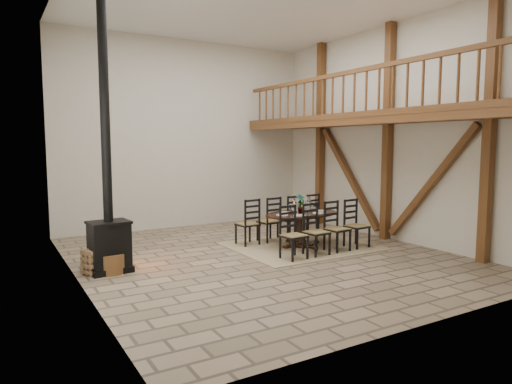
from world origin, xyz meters
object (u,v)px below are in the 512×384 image
log_basket (110,262)px  log_stack (94,262)px  wood_stove (108,209)px  dining_table (301,230)px

log_basket → log_stack: size_ratio=1.23×
wood_stove → log_stack: size_ratio=11.54×
log_basket → wood_stove: bearing=87.1°
wood_stove → log_stack: wood_stove is taller
log_stack → wood_stove: bearing=-3.3°
dining_table → log_stack: bearing=173.9°
dining_table → log_basket: dining_table is taller
wood_stove → log_basket: 0.92m
dining_table → log_basket: bearing=174.7°
log_basket → dining_table: bearing=-0.2°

